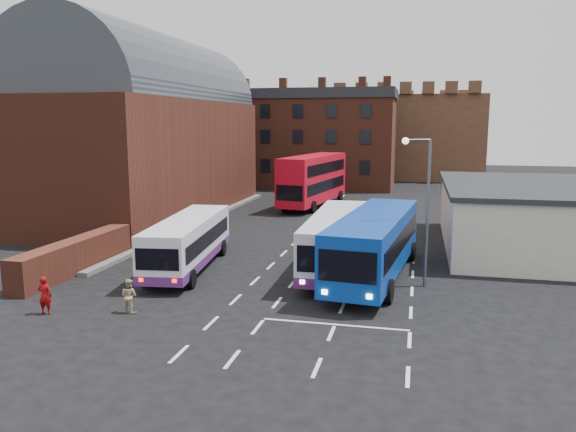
% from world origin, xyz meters
% --- Properties ---
extents(ground, '(180.00, 180.00, 0.00)m').
position_xyz_m(ground, '(0.00, 0.00, 0.00)').
color(ground, black).
extents(railway_station, '(12.00, 28.00, 16.00)m').
position_xyz_m(railway_station, '(-15.50, 21.00, 7.64)').
color(railway_station, '#602B1E').
rests_on(railway_station, ground).
extents(forecourt_wall, '(1.20, 10.00, 1.80)m').
position_xyz_m(forecourt_wall, '(-10.20, 2.00, 0.90)').
color(forecourt_wall, '#602B1E').
rests_on(forecourt_wall, ground).
extents(cream_building, '(10.40, 16.40, 4.25)m').
position_xyz_m(cream_building, '(15.00, 14.00, 2.16)').
color(cream_building, beige).
rests_on(cream_building, ground).
extents(brick_terrace, '(22.00, 10.00, 11.00)m').
position_xyz_m(brick_terrace, '(-6.00, 46.00, 5.50)').
color(brick_terrace, brown).
rests_on(brick_terrace, ground).
extents(castle_keep, '(22.00, 22.00, 12.00)m').
position_xyz_m(castle_keep, '(6.00, 66.00, 6.00)').
color(castle_keep, brown).
rests_on(castle_keep, ground).
extents(bus_white_outbound, '(3.67, 10.72, 2.87)m').
position_xyz_m(bus_white_outbound, '(-4.35, 4.00, 1.69)').
color(bus_white_outbound, white).
rests_on(bus_white_outbound, ground).
extents(bus_white_inbound, '(3.09, 11.55, 3.14)m').
position_xyz_m(bus_white_inbound, '(3.81, 5.60, 1.85)').
color(bus_white_inbound, silver).
rests_on(bus_white_inbound, ground).
extents(bus_blue, '(4.22, 12.79, 3.42)m').
position_xyz_m(bus_blue, '(6.00, 4.39, 2.02)').
color(bus_blue, '#0A369B').
rests_on(bus_blue, ground).
extents(bus_red_double, '(4.74, 12.77, 4.99)m').
position_xyz_m(bus_red_double, '(-1.89, 29.03, 2.65)').
color(bus_red_double, red).
rests_on(bus_red_double, ground).
extents(street_lamp, '(1.41, 0.77, 7.45)m').
position_xyz_m(street_lamp, '(8.36, 3.32, 4.50)').
color(street_lamp, '#585B60').
rests_on(street_lamp, ground).
extents(pedestrian_red, '(0.64, 0.45, 1.67)m').
position_xyz_m(pedestrian_red, '(-7.35, -4.53, 0.83)').
color(pedestrian_red, maroon).
rests_on(pedestrian_red, ground).
extents(pedestrian_beige, '(0.84, 0.73, 1.50)m').
position_xyz_m(pedestrian_beige, '(-3.92, -3.53, 0.75)').
color(pedestrian_beige, tan).
rests_on(pedestrian_beige, ground).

